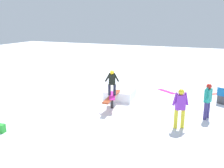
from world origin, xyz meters
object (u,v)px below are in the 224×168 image
loose_snowboard_coral (216,94)px  bystander_purple (180,106)px  backpack_on_snow (1,128)px  main_rider_on_rail (112,84)px  folding_chair (222,96)px  rail_feature (112,98)px  bystander_teal (208,99)px  loose_snowboard_magenta (167,91)px

loose_snowboard_coral → bystander_purple: bearing=-146.1°
loose_snowboard_coral → backpack_on_snow: bearing=-173.8°
bystander_purple → loose_snowboard_coral: bystander_purple is taller
main_rider_on_rail → folding_chair: size_ratio=1.64×
rail_feature → bystander_teal: 4.45m
rail_feature → folding_chair: folding_chair is taller
bystander_teal → bystander_purple: 1.78m
main_rider_on_rail → backpack_on_snow: main_rider_on_rail is taller
backpack_on_snow → loose_snowboard_coral: bearing=45.3°
rail_feature → folding_chair: 5.84m
main_rider_on_rail → folding_chair: bearing=96.9°
loose_snowboard_coral → backpack_on_snow: (8.90, -7.78, 0.16)m
bystander_teal → backpack_on_snow: size_ratio=4.76×
main_rider_on_rail → bystander_teal: (-0.36, 4.42, -0.36)m
rail_feature → bystander_teal: size_ratio=1.39×
rail_feature → folding_chair: size_ratio=2.56×
loose_snowboard_magenta → folding_chair: bearing=-166.2°
main_rider_on_rail → folding_chair: main_rider_on_rail is taller
bystander_purple → rail_feature: bearing=134.9°
bystander_teal → main_rider_on_rail: bearing=-65.3°
main_rider_on_rail → bystander_teal: main_rider_on_rail is taller
bystander_purple → backpack_on_snow: bystander_purple is taller
loose_snowboard_coral → loose_snowboard_magenta: 2.90m
folding_chair → loose_snowboard_magenta: bearing=5.9°
folding_chair → backpack_on_snow: folding_chair is taller
loose_snowboard_coral → backpack_on_snow: 11.82m
bystander_teal → backpack_on_snow: bearing=-38.1°
bystander_purple → loose_snowboard_magenta: 5.38m
bystander_purple → loose_snowboard_coral: (-5.77, 1.38, -0.92)m
bystander_purple → folding_chair: (-3.99, 1.64, -0.52)m
bystander_teal → folding_chair: bearing=-174.6°
bystander_purple → loose_snowboard_magenta: bystander_purple is taller
bystander_purple → loose_snowboard_magenta: (-5.10, -1.45, -0.92)m
rail_feature → main_rider_on_rail: (0.00, 0.00, 0.72)m
main_rider_on_rail → bystander_purple: bearing=49.4°
loose_snowboard_coral → folding_chair: 1.85m
rail_feature → bystander_purple: bearing=66.0°
rail_feature → loose_snowboard_coral: rail_feature is taller
bystander_purple → loose_snowboard_coral: size_ratio=1.08×
loose_snowboard_coral → backpack_on_snow: backpack_on_snow is taller
bystander_purple → folding_chair: bystander_purple is taller
bystander_purple → backpack_on_snow: 7.16m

